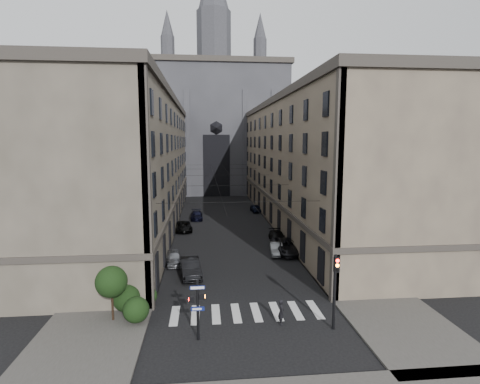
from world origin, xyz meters
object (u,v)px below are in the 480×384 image
object	(u,v)px
car_right_near	(276,249)
pedestrian	(281,312)
pedestrian_signal_left	(197,305)
car_right_midfar	(278,237)
car_left_midnear	(190,268)
gothic_tower	(215,120)
car_left_midfar	(183,226)
traffic_light_right	(335,283)
car_right_midnear	(286,246)
car_right_far	(256,208)
car_left_near	(174,258)
car_left_far	(197,215)

from	to	relation	value
car_right_near	pedestrian	bearing A→B (deg)	-94.72
pedestrian_signal_left	car_right_midfar	distance (m)	24.61
pedestrian_signal_left	car_left_midnear	distance (m)	11.65
gothic_tower	car_left_midfar	size ratio (longest dim) A/B	11.98
pedestrian_signal_left	car_right_midfar	size ratio (longest dim) A/B	0.88
gothic_tower	car_left_midfar	distance (m)	47.59
traffic_light_right	car_right_near	distance (m)	17.26
car_left_midnear	car_left_midfar	size ratio (longest dim) A/B	1.03
car_right_midnear	car_right_far	bearing A→B (deg)	86.23
car_left_near	car_left_far	bearing A→B (deg)	77.37
car_left_midnear	car_right_midnear	size ratio (longest dim) A/B	0.87
car_right_near	car_right_midnear	distance (m)	1.24
car_left_far	car_left_midfar	bearing A→B (deg)	-104.21
car_right_midnear	car_right_far	xyz separation A→B (m)	(0.00, 24.85, -0.15)
gothic_tower	car_right_near	size ratio (longest dim) A/B	14.77
car_right_midnear	car_right_midfar	distance (m)	4.84
traffic_light_right	pedestrian	bearing A→B (deg)	162.31
gothic_tower	traffic_light_right	distance (m)	74.67
gothic_tower	car_right_far	xyz separation A→B (m)	(6.20, -30.89, -17.15)
car_left_midfar	car_right_near	bearing A→B (deg)	-55.26
traffic_light_right	pedestrian	xyz separation A→B (m)	(-3.38, 1.08, -2.40)
car_right_midfar	gothic_tower	bearing A→B (deg)	98.43
traffic_light_right	car_left_midnear	distance (m)	15.13
gothic_tower	car_right_midnear	bearing A→B (deg)	-83.65
car_left_near	car_right_far	distance (m)	30.07
car_left_far	pedestrian	distance (m)	36.35
gothic_tower	car_left_midfar	xyz separation A→B (m)	(-5.94, -44.01, -17.13)
pedestrian_signal_left	car_left_far	size ratio (longest dim) A/B	0.86
car_right_near	car_left_near	bearing A→B (deg)	-163.27
gothic_tower	car_left_near	xyz separation A→B (m)	(-6.20, -58.28, -17.11)
traffic_light_right	car_left_midnear	xyz separation A→B (m)	(-9.98, 11.10, -2.46)
traffic_light_right	car_left_midfar	size ratio (longest dim) A/B	1.07
car_right_near	car_right_midnear	bearing A→B (deg)	17.17
traffic_light_right	car_right_midfar	world-z (taller)	traffic_light_right
car_left_midnear	car_left_midfar	bearing A→B (deg)	87.28
car_right_midnear	car_right_far	size ratio (longest dim) A/B	1.50
car_left_midnear	car_left_midfar	world-z (taller)	car_left_midnear
car_left_midnear	car_right_near	distance (m)	11.11
car_right_near	car_right_midfar	bearing A→B (deg)	82.21
car_right_midnear	car_left_midfar	bearing A→B (deg)	132.24
gothic_tower	traffic_light_right	bearing A→B (deg)	-85.62
traffic_light_right	car_left_near	xyz separation A→B (m)	(-11.80, 14.76, -2.60)
car_left_midnear	car_right_midnear	xyz separation A→B (m)	(10.58, 6.20, -0.03)
car_left_midnear	car_left_far	distance (m)	25.75
car_left_near	car_left_midnear	distance (m)	4.09
traffic_light_right	car_left_far	bearing A→B (deg)	104.89
pedestrian_signal_left	car_right_near	distance (m)	19.51
car_left_far	pedestrian	size ratio (longest dim) A/B	2.60
car_left_midnear	car_right_far	size ratio (longest dim) A/B	1.31
pedestrian_signal_left	car_left_midnear	bearing A→B (deg)	94.29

